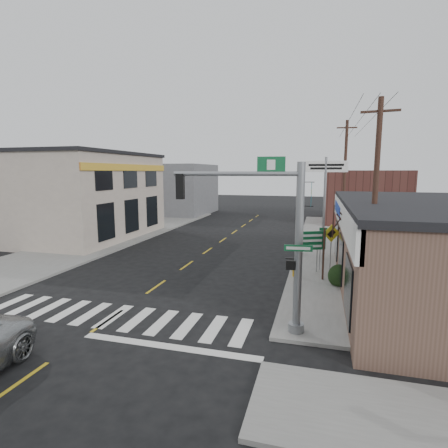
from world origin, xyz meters
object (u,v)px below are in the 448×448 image
(traffic_signal_pole, at_px, (278,229))
(fire_hydrant, at_px, (294,270))
(dance_center_sign, at_px, (325,179))
(utility_pole_far, at_px, (345,176))
(bare_tree, at_px, (348,213))
(utility_pole_near, at_px, (375,202))
(guide_sign, at_px, (311,246))
(lamp_post, at_px, (302,202))

(traffic_signal_pole, height_order, fire_hydrant, traffic_signal_pole)
(dance_center_sign, bearing_deg, utility_pole_far, 75.44)
(bare_tree, distance_m, utility_pole_near, 1.84)
(guide_sign, xyz_separation_m, lamp_post, (-0.74, 5.21, 1.71))
(fire_hydrant, xyz_separation_m, utility_pole_near, (3.20, -2.97, 3.83))
(traffic_signal_pole, distance_m, utility_pole_far, 21.10)
(fire_hydrant, height_order, utility_pole_near, utility_pole_near)
(bare_tree, distance_m, utility_pole_far, 15.99)
(traffic_signal_pole, distance_m, dance_center_sign, 15.14)
(utility_pole_near, bearing_deg, fire_hydrant, 144.74)
(dance_center_sign, bearing_deg, guide_sign, -92.91)
(guide_sign, relative_size, utility_pole_near, 0.32)
(traffic_signal_pole, distance_m, lamp_post, 11.40)
(utility_pole_near, bearing_deg, bare_tree, 127.00)
(traffic_signal_pole, height_order, utility_pole_near, utility_pole_near)
(lamp_post, bearing_deg, dance_center_sign, 87.47)
(lamp_post, height_order, bare_tree, lamp_post)
(guide_sign, bearing_deg, dance_center_sign, 61.16)
(fire_hydrant, relative_size, utility_pole_near, 0.08)
(fire_hydrant, bearing_deg, utility_pole_far, 77.74)
(traffic_signal_pole, height_order, dance_center_sign, dance_center_sign)
(utility_pole_near, bearing_deg, dance_center_sign, 106.11)
(traffic_signal_pole, height_order, lamp_post, lamp_post)
(guide_sign, relative_size, bare_tree, 0.59)
(dance_center_sign, height_order, utility_pole_far, utility_pole_far)
(fire_hydrant, bearing_deg, lamp_post, 89.30)
(traffic_signal_pole, relative_size, fire_hydrant, 9.31)
(lamp_post, relative_size, utility_pole_near, 0.72)
(dance_center_sign, bearing_deg, fire_hydrant, -98.25)
(guide_sign, height_order, utility_pole_far, utility_pole_far)
(utility_pole_near, height_order, utility_pole_far, utility_pole_far)
(dance_center_sign, distance_m, utility_pole_near, 11.74)
(lamp_post, xyz_separation_m, dance_center_sign, (1.41, 3.59, 1.44))
(traffic_signal_pole, relative_size, guide_sign, 2.23)
(fire_hydrant, bearing_deg, bare_tree, -32.11)
(traffic_signal_pole, relative_size, dance_center_sign, 0.91)
(guide_sign, distance_m, utility_pole_near, 4.44)
(lamp_post, relative_size, bare_tree, 1.32)
(guide_sign, xyz_separation_m, utility_pole_near, (2.40, -2.80, 2.47))
(utility_pole_near, relative_size, utility_pole_far, 0.84)
(fire_hydrant, xyz_separation_m, dance_center_sign, (1.47, 8.62, 4.51))
(utility_pole_near, bearing_deg, lamp_post, 119.03)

